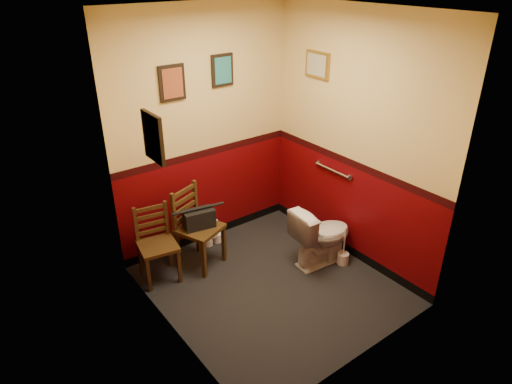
% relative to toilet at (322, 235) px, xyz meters
% --- Properties ---
extents(floor, '(2.20, 2.40, 0.00)m').
position_rel_toilet_xyz_m(floor, '(-0.72, -0.01, -0.34)').
color(floor, black).
rests_on(floor, ground).
extents(ceiling, '(2.20, 2.40, 0.00)m').
position_rel_toilet_xyz_m(ceiling, '(-0.72, -0.01, 2.36)').
color(ceiling, silver).
rests_on(ceiling, ground).
extents(wall_back, '(2.20, 0.00, 2.70)m').
position_rel_toilet_xyz_m(wall_back, '(-0.72, 1.19, 1.01)').
color(wall_back, '#580308').
rests_on(wall_back, ground).
extents(wall_front, '(2.20, 0.00, 2.70)m').
position_rel_toilet_xyz_m(wall_front, '(-0.72, -1.21, 1.01)').
color(wall_front, '#580308').
rests_on(wall_front, ground).
extents(wall_left, '(0.00, 2.40, 2.70)m').
position_rel_toilet_xyz_m(wall_left, '(-1.82, -0.01, 1.01)').
color(wall_left, '#580308').
rests_on(wall_left, ground).
extents(wall_right, '(0.00, 2.40, 2.70)m').
position_rel_toilet_xyz_m(wall_right, '(0.38, -0.01, 1.01)').
color(wall_right, '#580308').
rests_on(wall_right, ground).
extents(grab_bar, '(0.05, 0.56, 0.06)m').
position_rel_toilet_xyz_m(grab_bar, '(0.35, 0.24, 0.61)').
color(grab_bar, silver).
rests_on(grab_bar, wall_right).
extents(framed_print_back_a, '(0.28, 0.04, 0.36)m').
position_rel_toilet_xyz_m(framed_print_back_a, '(-1.07, 1.17, 1.61)').
color(framed_print_back_a, black).
rests_on(framed_print_back_a, wall_back).
extents(framed_print_back_b, '(0.26, 0.04, 0.34)m').
position_rel_toilet_xyz_m(framed_print_back_b, '(-0.47, 1.17, 1.66)').
color(framed_print_back_b, black).
rests_on(framed_print_back_b, wall_back).
extents(framed_print_left, '(0.04, 0.30, 0.38)m').
position_rel_toilet_xyz_m(framed_print_left, '(-1.80, 0.09, 1.51)').
color(framed_print_left, black).
rests_on(framed_print_left, wall_left).
extents(framed_print_right, '(0.04, 0.34, 0.28)m').
position_rel_toilet_xyz_m(framed_print_right, '(0.36, 0.59, 1.71)').
color(framed_print_right, olive).
rests_on(framed_print_right, wall_right).
extents(toilet, '(0.73, 0.45, 0.69)m').
position_rel_toilet_xyz_m(toilet, '(0.00, 0.00, 0.00)').
color(toilet, white).
rests_on(toilet, floor).
extents(toilet_brush, '(0.13, 0.13, 0.47)m').
position_rel_toilet_xyz_m(toilet_brush, '(0.18, -0.18, -0.27)').
color(toilet_brush, silver).
rests_on(toilet_brush, floor).
extents(chair_left, '(0.44, 0.44, 0.81)m').
position_rel_toilet_xyz_m(chair_left, '(-1.56, 0.84, 0.06)').
color(chair_left, '#483015').
rests_on(chair_left, floor).
extents(chair_right, '(0.55, 0.55, 0.91)m').
position_rel_toilet_xyz_m(chair_right, '(-1.10, 0.81, 0.11)').
color(chair_right, '#483015').
rests_on(chair_right, floor).
extents(handbag, '(0.35, 0.22, 0.24)m').
position_rel_toilet_xyz_m(handbag, '(-1.09, 0.77, 0.24)').
color(handbag, black).
rests_on(handbag, chair_right).
extents(tp_stack, '(0.25, 0.15, 0.32)m').
position_rel_toilet_xyz_m(tp_stack, '(-0.77, 1.04, -0.21)').
color(tp_stack, silver).
rests_on(tp_stack, floor).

